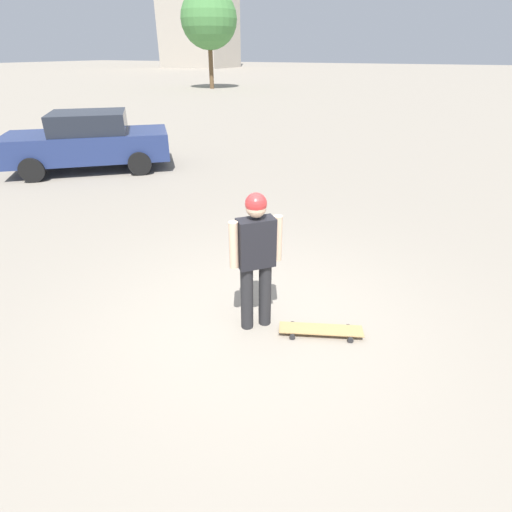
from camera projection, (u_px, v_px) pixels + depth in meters
name	position (u px, v px, depth m)	size (l,w,h in m)	color
ground_plane	(256.00, 324.00, 4.80)	(220.00, 220.00, 0.00)	gray
person	(256.00, 253.00, 4.36)	(0.46, 0.45, 1.65)	#262628
skateboard	(321.00, 330.00, 4.61)	(0.54, 0.97, 0.08)	tan
car_parked_near	(89.00, 141.00, 10.72)	(4.03, 4.33, 1.51)	navy
tree_distant	(209.00, 19.00, 32.04)	(4.54, 4.54, 7.47)	brown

